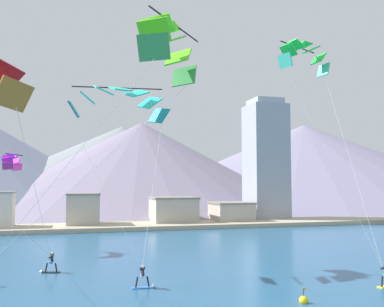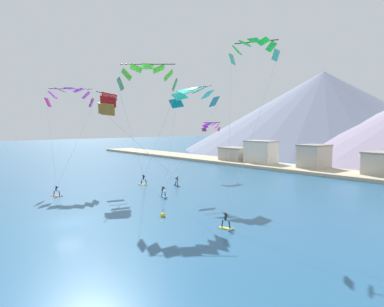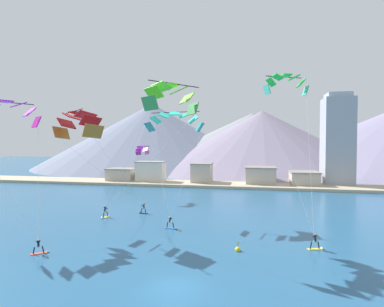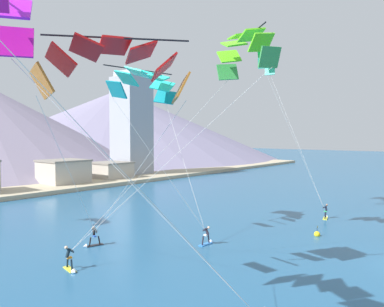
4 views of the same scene
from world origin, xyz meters
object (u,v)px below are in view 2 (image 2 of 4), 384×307
(kitesurfer_near_trail, at_px, (176,183))
(kitesurfer_far_right, at_px, (58,193))
(kitesurfer_near_lead, at_px, (228,224))
(race_marker_buoy, at_px, (163,215))
(parafoil_kite_far_right, at_px, (70,95))
(kitesurfer_mid_center, at_px, (164,194))
(parafoil_kite_near_lead, at_px, (254,49))
(parafoil_kite_distant_high_outer, at_px, (211,126))
(parafoil_kite_mid_center, at_px, (193,95))
(kitesurfer_far_left, at_px, (143,181))
(parafoil_kite_near_trail, at_px, (109,102))
(parafoil_kite_far_left, at_px, (148,75))

(kitesurfer_near_trail, distance_m, kitesurfer_far_right, 18.45)
(kitesurfer_near_lead, relative_size, race_marker_buoy, 1.75)
(kitesurfer_near_lead, distance_m, parafoil_kite_far_right, 38.71)
(parafoil_kite_far_right, bearing_deg, kitesurfer_mid_center, 15.01)
(parafoil_kite_near_lead, bearing_deg, parafoil_kite_distant_high_outer, 146.12)
(parafoil_kite_far_right, bearing_deg, parafoil_kite_near_lead, 12.36)
(race_marker_buoy, bearing_deg, kitesurfer_far_right, -166.35)
(parafoil_kite_mid_center, bearing_deg, parafoil_kite_distant_high_outer, 127.98)
(race_marker_buoy, bearing_deg, kitesurfer_near_trail, 138.64)
(kitesurfer_near_trail, bearing_deg, parafoil_kite_near_lead, -13.88)
(race_marker_buoy, bearing_deg, kitesurfer_far_left, 153.62)
(parafoil_kite_far_right, bearing_deg, parafoil_kite_near_trail, 21.30)
(parafoil_kite_near_trail, bearing_deg, parafoil_kite_distant_high_outer, 89.02)
(parafoil_kite_distant_high_outer, bearing_deg, parafoil_kite_near_trail, -90.98)
(kitesurfer_far_right, bearing_deg, kitesurfer_near_trail, 78.86)
(kitesurfer_near_lead, bearing_deg, kitesurfer_far_right, -166.04)
(parafoil_kite_far_left, distance_m, parafoil_kite_distant_high_outer, 25.97)
(kitesurfer_near_trail, bearing_deg, parafoil_kite_far_right, -135.65)
(parafoil_kite_near_lead, height_order, parafoil_kite_far_right, parafoil_kite_near_lead)
(kitesurfer_far_right, bearing_deg, kitesurfer_far_left, 93.43)
(kitesurfer_far_right, distance_m, parafoil_kite_far_left, 20.89)
(parafoil_kite_far_left, bearing_deg, kitesurfer_mid_center, 104.36)
(kitesurfer_near_trail, relative_size, parafoil_kite_distant_high_outer, 0.46)
(kitesurfer_far_left, bearing_deg, parafoil_kite_mid_center, 15.59)
(parafoil_kite_near_trail, height_order, race_marker_buoy, parafoil_kite_near_trail)
(parafoil_kite_mid_center, bearing_deg, kitesurfer_far_left, -164.41)
(kitesurfer_near_lead, xyz_separation_m, kitesurfer_mid_center, (-16.50, 4.22, -0.01))
(kitesurfer_near_trail, xyz_separation_m, parafoil_kite_far_right, (-12.72, -12.44, 14.36))
(kitesurfer_far_right, xyz_separation_m, parafoil_kite_far_right, (-9.16, 5.66, 14.41))
(parafoil_kite_distant_high_outer, bearing_deg, race_marker_buoy, -51.88)
(kitesurfer_near_lead, distance_m, parafoil_kite_distant_high_outer, 37.37)
(parafoil_kite_near_lead, distance_m, parafoil_kite_far_right, 34.39)
(kitesurfer_near_lead, bearing_deg, kitesurfer_mid_center, 165.66)
(kitesurfer_far_right, height_order, parafoil_kite_near_lead, parafoil_kite_near_lead)
(kitesurfer_far_left, bearing_deg, parafoil_kite_far_right, -133.54)
(parafoil_kite_far_left, bearing_deg, parafoil_kite_mid_center, 102.45)
(kitesurfer_far_right, distance_m, parafoil_kite_near_lead, 32.76)
(kitesurfer_mid_center, height_order, parafoil_kite_mid_center, parafoil_kite_mid_center)
(parafoil_kite_far_left, bearing_deg, race_marker_buoy, -22.74)
(parafoil_kite_mid_center, bearing_deg, parafoil_kite_near_lead, -15.26)
(parafoil_kite_mid_center, bearing_deg, race_marker_buoy, -51.74)
(kitesurfer_mid_center, bearing_deg, kitesurfer_near_lead, -14.34)
(kitesurfer_far_left, relative_size, kitesurfer_far_right, 1.12)
(kitesurfer_mid_center, xyz_separation_m, parafoil_kite_far_right, (-19.45, -5.21, 14.34))
(kitesurfer_near_trail, distance_m, parafoil_kite_distant_high_outer, 15.66)
(kitesurfer_far_right, height_order, parafoil_kite_mid_center, parafoil_kite_mid_center)
(parafoil_kite_far_left, xyz_separation_m, parafoil_kite_far_right, (-20.21, -2.22, -1.46))
(kitesurfer_far_right, bearing_deg, kitesurfer_near_lead, 13.96)
(kitesurfer_far_right, distance_m, parafoil_kite_mid_center, 23.84)
(kitesurfer_mid_center, height_order, parafoil_kite_distant_high_outer, parafoil_kite_distant_high_outer)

